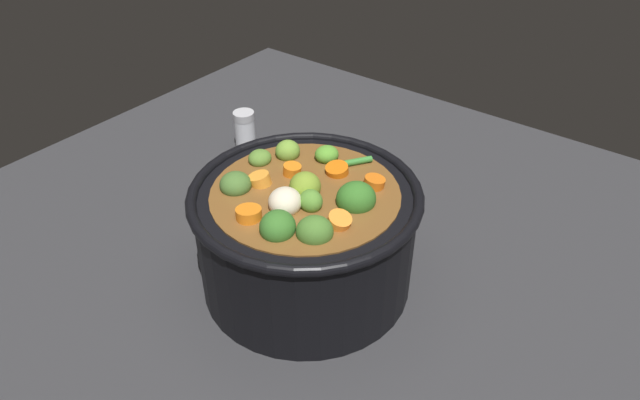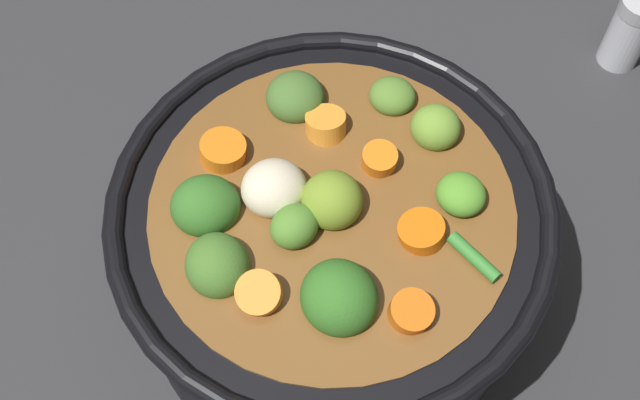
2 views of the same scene
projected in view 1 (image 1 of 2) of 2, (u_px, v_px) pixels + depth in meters
ground_plane at (307, 280)px, 0.72m from camera, size 1.10×1.10×0.00m
cooking_pot at (306, 234)px, 0.68m from camera, size 0.26×0.26×0.16m
salt_shaker at (245, 131)px, 0.96m from camera, size 0.03×0.03×0.07m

